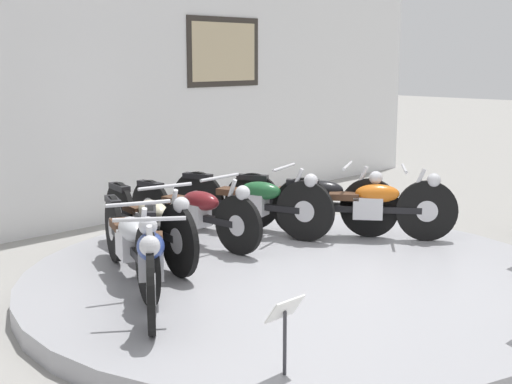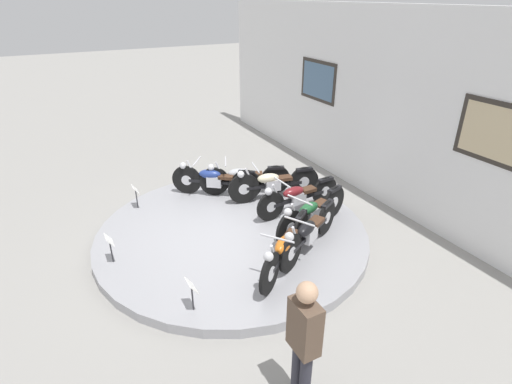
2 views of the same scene
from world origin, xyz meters
name	(u,v)px [view 2 (image 2 of 2)]	position (x,y,z in m)	size (l,w,h in m)	color
ground_plane	(233,237)	(0.00, 0.00, 0.00)	(60.00, 60.00, 0.00)	gray
display_platform	(232,233)	(0.00, 0.00, 0.09)	(5.09, 5.09, 0.17)	#99999E
back_wall	(390,110)	(0.00, 3.66, 2.02)	(14.00, 0.22, 4.03)	white
motorcycle_blue	(215,179)	(-1.47, 0.26, 0.57)	(1.26, 1.63, 0.81)	black
motorcycle_silver	(243,178)	(-1.26, 0.86, 0.56)	(0.84, 1.86, 0.80)	black
motorcycle_cream	(273,183)	(-0.72, 1.29, 0.57)	(0.59, 1.99, 0.81)	black
motorcycle_maroon	(297,196)	(0.00, 1.44, 0.55)	(0.54, 1.96, 0.78)	black
motorcycle_green	(312,212)	(0.72, 1.29, 0.57)	(0.73, 1.94, 0.81)	black
motorcycle_black	(309,232)	(1.26, 0.86, 0.57)	(1.01, 1.79, 0.81)	black
motorcycle_orange	(286,247)	(1.47, 0.26, 0.57)	(1.26, 1.64, 0.81)	black
info_placard_front_left	(136,192)	(-1.70, -1.39, 0.54)	(0.26, 0.11, 0.51)	#333338
info_placard_front_centre	(110,243)	(0.00, -2.19, 0.54)	(0.26, 0.11, 0.51)	#333338
info_placard_front_right	(192,289)	(1.70, -1.39, 0.54)	(0.26, 0.11, 0.51)	#333338
visitor_standing	(304,339)	(3.47, -0.76, 0.96)	(0.36, 0.22, 1.69)	#2D2D38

